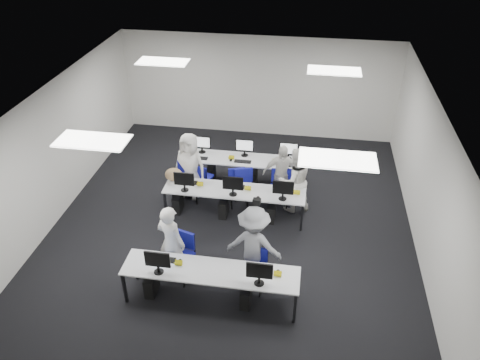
% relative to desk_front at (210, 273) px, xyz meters
% --- Properties ---
extents(room, '(9.00, 9.02, 3.00)m').
position_rel_desk_front_xyz_m(room, '(0.00, 2.40, 0.82)').
color(room, black).
rests_on(room, ground).
extents(ceiling_panels, '(5.20, 4.60, 0.02)m').
position_rel_desk_front_xyz_m(ceiling_panels, '(0.00, 2.40, 2.30)').
color(ceiling_panels, white).
rests_on(ceiling_panels, room).
extents(desk_front, '(3.20, 0.70, 0.73)m').
position_rel_desk_front_xyz_m(desk_front, '(0.00, 0.00, 0.00)').
color(desk_front, '#B7B8BB').
rests_on(desk_front, ground).
extents(desk_mid, '(3.20, 0.70, 0.73)m').
position_rel_desk_front_xyz_m(desk_mid, '(0.00, 2.60, 0.00)').
color(desk_mid, '#B7B8BB').
rests_on(desk_mid, ground).
extents(desk_back, '(3.20, 0.70, 0.73)m').
position_rel_desk_front_xyz_m(desk_back, '(0.00, 4.00, 0.00)').
color(desk_back, '#B7B8BB').
rests_on(desk_back, ground).
extents(equipment_front, '(2.51, 0.41, 1.19)m').
position_rel_desk_front_xyz_m(equipment_front, '(-0.19, -0.02, -0.32)').
color(equipment_front, '#0D39B0').
rests_on(equipment_front, desk_front).
extents(equipment_mid, '(2.91, 0.41, 1.19)m').
position_rel_desk_front_xyz_m(equipment_mid, '(-0.19, 2.58, -0.32)').
color(equipment_mid, white).
rests_on(equipment_mid, desk_mid).
extents(equipment_back, '(2.91, 0.41, 1.19)m').
position_rel_desk_front_xyz_m(equipment_back, '(0.19, 4.02, -0.32)').
color(equipment_back, white).
rests_on(equipment_back, desk_back).
extents(chair_0, '(0.60, 0.63, 0.97)m').
position_rel_desk_front_xyz_m(chair_0, '(-0.72, 0.53, -0.37)').
color(chair_0, navy).
rests_on(chair_0, ground).
extents(chair_1, '(0.50, 0.53, 0.85)m').
position_rel_desk_front_xyz_m(chair_1, '(0.74, 0.45, -0.41)').
color(chair_1, navy).
rests_on(chair_1, ground).
extents(chair_2, '(0.57, 0.60, 0.96)m').
position_rel_desk_front_xyz_m(chair_2, '(-1.24, 3.13, -0.38)').
color(chair_2, navy).
rests_on(chair_2, ground).
extents(chair_3, '(0.56, 0.58, 0.87)m').
position_rel_desk_front_xyz_m(chair_3, '(-0.00, 3.14, -0.41)').
color(chair_3, navy).
rests_on(chair_3, ground).
extents(chair_4, '(0.45, 0.49, 0.88)m').
position_rel_desk_front_xyz_m(chair_4, '(0.97, 3.23, -0.40)').
color(chair_4, navy).
rests_on(chair_4, ground).
extents(chair_5, '(0.50, 0.53, 0.82)m').
position_rel_desk_front_xyz_m(chair_5, '(-0.93, 3.48, -0.42)').
color(chair_5, navy).
rests_on(chair_5, ground).
extents(chair_6, '(0.58, 0.60, 0.92)m').
position_rel_desk_front_xyz_m(chair_6, '(0.06, 3.43, -0.39)').
color(chair_6, navy).
rests_on(chair_6, ground).
extents(chair_7, '(0.60, 0.62, 0.95)m').
position_rel_desk_front_xyz_m(chair_7, '(1.22, 3.53, -0.38)').
color(chair_7, navy).
rests_on(chair_7, ground).
extents(handbag, '(0.44, 0.34, 0.32)m').
position_rel_desk_front_xyz_m(handbag, '(-1.45, 2.78, 0.21)').
color(handbag, '#9A7B4F').
rests_on(handbag, desk_mid).
extents(student_0, '(0.70, 0.59, 1.65)m').
position_rel_desk_front_xyz_m(student_0, '(-0.87, 0.53, 0.14)').
color(student_0, white).
rests_on(student_0, ground).
extents(student_1, '(0.96, 0.88, 1.61)m').
position_rel_desk_front_xyz_m(student_1, '(1.32, 3.11, 0.13)').
color(student_1, white).
rests_on(student_1, ground).
extents(student_2, '(0.92, 0.71, 1.67)m').
position_rel_desk_front_xyz_m(student_2, '(-1.19, 3.31, 0.16)').
color(student_2, white).
rests_on(student_2, ground).
extents(student_3, '(0.92, 0.45, 1.52)m').
position_rel_desk_front_xyz_m(student_3, '(1.00, 3.40, 0.08)').
color(student_3, white).
rests_on(student_3, ground).
extents(photographer, '(1.13, 0.72, 1.66)m').
position_rel_desk_front_xyz_m(photographer, '(0.69, 0.70, 0.15)').
color(photographer, gray).
rests_on(photographer, ground).
extents(dslr_camera, '(0.16, 0.19, 0.10)m').
position_rel_desk_front_xyz_m(dslr_camera, '(0.71, 0.88, 1.03)').
color(dslr_camera, black).
rests_on(dslr_camera, photographer).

